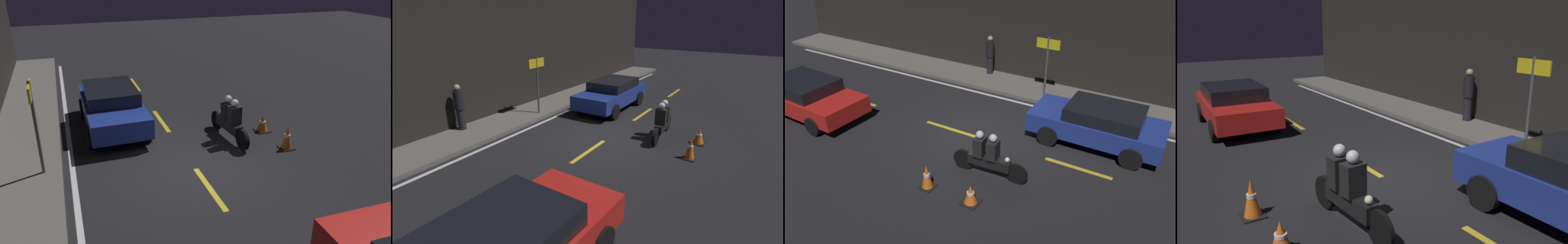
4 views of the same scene
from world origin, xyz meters
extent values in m
plane|color=black|center=(0.00, 0.00, 0.00)|extent=(56.00, 56.00, 0.00)
cube|color=#605B56|center=(0.00, 4.27, 0.08)|extent=(28.00, 1.91, 0.15)
cube|color=black|center=(0.00, 5.38, 2.74)|extent=(28.00, 0.30, 5.47)
cube|color=gold|center=(-10.00, 0.00, 0.00)|extent=(2.00, 0.14, 0.01)
cube|color=gold|center=(-5.50, 0.00, 0.00)|extent=(2.00, 0.14, 0.01)
cube|color=gold|center=(-1.00, 0.00, 0.00)|extent=(2.00, 0.14, 0.01)
cube|color=gold|center=(3.50, 0.00, 0.00)|extent=(2.00, 0.14, 0.01)
cube|color=silver|center=(0.00, 3.07, 0.00)|extent=(25.20, 0.14, 0.01)
cube|color=red|center=(-6.00, -1.68, 0.62)|extent=(4.30, 2.01, 0.59)
cube|color=black|center=(-6.21, -1.67, 1.13)|extent=(2.39, 1.76, 0.43)
cube|color=red|center=(-8.07, -1.00, 0.77)|extent=(0.07, 0.20, 0.10)
cylinder|color=black|center=(-4.66, -0.80, 0.33)|extent=(0.66, 0.20, 0.65)
cylinder|color=black|center=(-4.71, -2.64, 0.33)|extent=(0.66, 0.20, 0.65)
cylinder|color=black|center=(-7.29, -0.72, 0.33)|extent=(0.66, 0.20, 0.65)
cube|color=navy|center=(3.50, 1.61, 0.64)|extent=(4.13, 1.79, 0.61)
cube|color=black|center=(3.71, 1.61, 1.15)|extent=(2.28, 1.60, 0.41)
cube|color=red|center=(5.53, 1.06, 0.79)|extent=(0.06, 0.20, 0.10)
cube|color=red|center=(5.52, 2.20, 0.79)|extent=(0.06, 0.20, 0.10)
cylinder|color=black|center=(2.23, 0.74, 0.33)|extent=(0.67, 0.19, 0.67)
cylinder|color=black|center=(2.22, 2.46, 0.33)|extent=(0.67, 0.19, 0.67)
cylinder|color=black|center=(4.78, 0.76, 0.33)|extent=(0.67, 0.19, 0.67)
cylinder|color=black|center=(4.77, 2.48, 0.33)|extent=(0.67, 0.19, 0.67)
cylinder|color=black|center=(2.24, -1.53, 0.31)|extent=(0.62, 0.13, 0.62)
cylinder|color=black|center=(0.61, -1.66, 0.31)|extent=(0.63, 0.15, 0.62)
cube|color=black|center=(1.42, -1.60, 0.46)|extent=(1.27, 0.34, 0.30)
sphere|color=#F2EABF|center=(1.95, -1.55, 0.69)|extent=(0.14, 0.14, 0.14)
cube|color=black|center=(1.52, -1.59, 0.88)|extent=(0.31, 0.38, 0.55)
sphere|color=silver|center=(1.52, -1.59, 1.27)|extent=(0.22, 0.22, 0.22)
cube|color=black|center=(1.12, -1.62, 0.88)|extent=(0.31, 0.38, 0.55)
sphere|color=silver|center=(1.12, -1.62, 1.27)|extent=(0.22, 0.22, 0.22)
cube|color=black|center=(0.23, -2.91, 0.01)|extent=(0.40, 0.40, 0.03)
cone|color=orange|center=(0.23, -2.91, 0.37)|extent=(0.31, 0.31, 0.68)
cylinder|color=white|center=(0.23, -2.91, 0.41)|extent=(0.17, 0.17, 0.08)
cube|color=black|center=(1.58, -2.86, 0.01)|extent=(0.46, 0.46, 0.03)
cone|color=orange|center=(1.58, -2.86, 0.29)|extent=(0.35, 0.35, 0.51)
cylinder|color=white|center=(1.58, -2.86, 0.31)|extent=(0.19, 0.19, 0.06)
cylinder|color=black|center=(-2.16, 4.85, 0.54)|extent=(0.28, 0.28, 0.78)
cylinder|color=black|center=(-2.16, 4.85, 1.28)|extent=(0.34, 0.34, 0.70)
sphere|color=tan|center=(-2.16, 4.85, 1.74)|extent=(0.23, 0.23, 0.23)
cylinder|color=#4C4C51|center=(0.89, 3.75, 1.35)|extent=(0.08, 0.08, 2.40)
cube|color=yellow|center=(0.89, 3.75, 2.30)|extent=(0.90, 0.05, 0.36)
camera|label=1|loc=(-8.28, 2.98, 5.04)|focal=35.00mm
camera|label=2|loc=(-8.62, -4.81, 4.29)|focal=28.00mm
camera|label=3|loc=(5.63, -9.25, 6.64)|focal=35.00mm
camera|label=4|loc=(6.52, -4.38, 3.39)|focal=35.00mm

